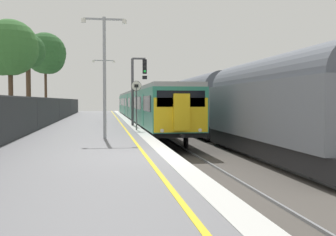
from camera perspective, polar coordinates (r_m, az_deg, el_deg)
name	(u,v)px	position (r m, az deg, el deg)	size (l,w,h in m)	color
ground	(238,173)	(13.27, 9.90, -7.67)	(17.40, 110.00, 1.21)	slate
commuter_train_at_platform	(141,105)	(39.97, -3.81, 1.82)	(2.83, 41.81, 3.81)	#2D846B
freight_train_adjacent_track	(199,103)	(32.77, 4.49, 2.17)	(2.60, 42.77, 4.67)	#232326
signal_gantry	(137,83)	(27.91, -4.51, 4.99)	(1.10, 0.24, 4.70)	#47474C
speed_limit_sign	(136,99)	(23.36, -4.53, 2.73)	(0.59, 0.08, 2.88)	#59595B
platform_lamp_mid	(104,67)	(18.23, -9.05, 7.19)	(2.00, 0.20, 5.45)	#93999E
platform_lamp_far	(104,84)	(36.44, -9.12, 4.80)	(2.00, 0.20, 5.43)	#93999E
background_tree_left	(46,55)	(48.19, -16.95, 8.61)	(4.70, 4.70, 9.50)	#473323
background_tree_centre	(27,53)	(37.91, -19.41, 8.76)	(3.07, 3.07, 7.67)	#473323
background_tree_right	(8,50)	(30.21, -21.90, 9.02)	(3.92, 3.91, 7.37)	#473323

